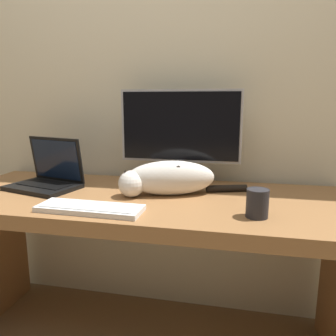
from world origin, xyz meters
TOP-DOWN VIEW (x-y plane):
  - wall_back at (0.00, 0.75)m, footprint 6.40×0.06m
  - desk at (0.00, 0.35)m, footprint 1.79×0.69m
  - monitor at (0.13, 0.58)m, footprint 0.59×0.18m
  - laptop at (-0.48, 0.38)m, footprint 0.36×0.30m
  - external_keyboard at (-0.14, 0.11)m, footprint 0.41×0.14m
  - cat at (0.10, 0.38)m, footprint 0.55×0.26m
  - coffee_mug at (0.48, 0.17)m, footprint 0.08×0.08m

SIDE VIEW (x-z plane):
  - desk at x=0.00m, z-range 0.23..0.99m
  - external_keyboard at x=-0.14m, z-range 0.75..0.78m
  - laptop at x=-0.48m, z-range 0.68..0.92m
  - coffee_mug at x=0.48m, z-range 0.75..0.86m
  - cat at x=0.10m, z-range 0.75..0.91m
  - monitor at x=0.13m, z-range 0.78..1.24m
  - wall_back at x=0.00m, z-range 0.00..2.60m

